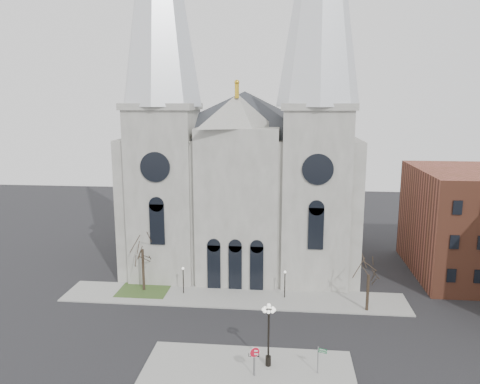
# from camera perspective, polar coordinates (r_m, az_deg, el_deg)

# --- Properties ---
(ground) EXTENTS (160.00, 160.00, 0.00)m
(ground) POSITION_cam_1_polar(r_m,az_deg,el_deg) (46.32, -2.49, -18.25)
(ground) COLOR black
(ground) RESTS_ON ground
(sidewalk_near) EXTENTS (18.00, 10.00, 0.14)m
(sidewalk_near) POSITION_cam_1_polar(r_m,az_deg,el_deg) (41.73, 0.86, -21.73)
(sidewalk_near) COLOR gray
(sidewalk_near) RESTS_ON ground
(sidewalk_far) EXTENTS (40.00, 6.00, 0.14)m
(sidewalk_far) POSITION_cam_1_polar(r_m,az_deg,el_deg) (56.06, -0.85, -12.73)
(sidewalk_far) COLOR gray
(sidewalk_far) RESTS_ON ground
(grass_patch) EXTENTS (6.00, 5.00, 0.18)m
(grass_patch) POSITION_cam_1_polar(r_m,az_deg,el_deg) (59.13, -11.61, -11.64)
(grass_patch) COLOR #334E21
(grass_patch) RESTS_ON ground
(cathedral) EXTENTS (33.00, 26.66, 54.00)m
(cathedral) POSITION_cam_1_polar(r_m,az_deg,el_deg) (63.26, 0.33, 7.24)
(cathedral) COLOR gray
(cathedral) RESTS_ON ground
(bg_building_brick) EXTENTS (14.00, 18.00, 14.00)m
(bg_building_brick) POSITION_cam_1_polar(r_m,az_deg,el_deg) (68.31, 26.22, -3.38)
(bg_building_brick) COLOR brown
(bg_building_brick) RESTS_ON ground
(tree_left) EXTENTS (3.20, 3.20, 7.50)m
(tree_left) POSITION_cam_1_polar(r_m,az_deg,el_deg) (57.26, -11.83, -6.56)
(tree_left) COLOR black
(tree_left) RESTS_ON ground
(tree_right) EXTENTS (3.20, 3.20, 6.00)m
(tree_right) POSITION_cam_1_polar(r_m,az_deg,el_deg) (53.02, 15.42, -9.44)
(tree_right) COLOR black
(tree_right) RESTS_ON ground
(ped_lamp_left) EXTENTS (0.32, 0.32, 3.26)m
(ped_lamp_left) POSITION_cam_1_polar(r_m,az_deg,el_deg) (56.61, -6.94, -10.09)
(ped_lamp_left) COLOR black
(ped_lamp_left) RESTS_ON sidewalk_far
(ped_lamp_right) EXTENTS (0.32, 0.32, 3.26)m
(ped_lamp_right) POSITION_cam_1_polar(r_m,az_deg,el_deg) (55.34, 5.49, -10.57)
(ped_lamp_right) COLOR black
(ped_lamp_right) RESTS_ON sidewalk_far
(stop_sign) EXTENTS (0.95, 0.11, 2.64)m
(stop_sign) POSITION_cam_1_polar(r_m,az_deg,el_deg) (40.90, 1.81, -19.28)
(stop_sign) COLOR slate
(stop_sign) RESTS_ON sidewalk_near
(globe_lamp) EXTENTS (1.24, 1.24, 5.74)m
(globe_lamp) POSITION_cam_1_polar(r_m,az_deg,el_deg) (41.50, 3.51, -16.09)
(globe_lamp) COLOR black
(globe_lamp) RESTS_ON sidewalk_near
(one_way_sign) EXTENTS (0.90, 0.09, 2.06)m
(one_way_sign) POSITION_cam_1_polar(r_m,az_deg,el_deg) (41.26, 1.69, -19.74)
(one_way_sign) COLOR slate
(one_way_sign) RESTS_ON sidewalk_near
(street_name_sign) EXTENTS (0.75, 0.27, 2.42)m
(street_name_sign) POSITION_cam_1_polar(r_m,az_deg,el_deg) (41.95, 9.60, -19.32)
(street_name_sign) COLOR slate
(street_name_sign) RESTS_ON sidewalk_near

